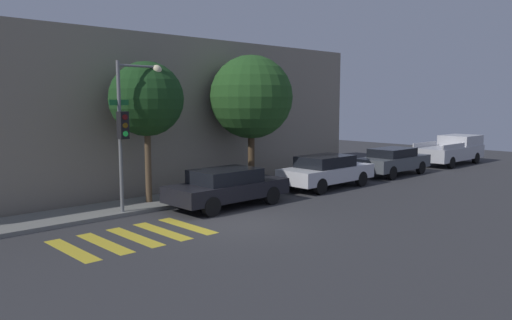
% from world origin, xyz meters
% --- Properties ---
extents(ground_plane, '(60.00, 60.00, 0.00)m').
position_xyz_m(ground_plane, '(0.00, 0.00, 0.00)').
color(ground_plane, '#333335').
extents(sidewalk, '(26.00, 2.16, 0.14)m').
position_xyz_m(sidewalk, '(0.00, 4.28, 0.07)').
color(sidewalk, slate).
rests_on(sidewalk, ground).
extents(building_row, '(26.00, 6.00, 6.52)m').
position_xyz_m(building_row, '(0.00, 8.76, 3.26)').
color(building_row, gray).
rests_on(building_row, ground).
extents(crosswalk, '(4.11, 2.60, 0.00)m').
position_xyz_m(crosswalk, '(-3.09, 0.80, 0.00)').
color(crosswalk, gold).
rests_on(crosswalk, ground).
extents(traffic_light_pole, '(2.00, 0.56, 5.15)m').
position_xyz_m(traffic_light_pole, '(-1.65, 3.37, 3.39)').
color(traffic_light_pole, slate).
rests_on(traffic_light_pole, ground).
extents(sedan_near_corner, '(4.62, 1.88, 1.40)m').
position_xyz_m(sedan_near_corner, '(1.48, 2.10, 0.75)').
color(sedan_near_corner, black).
rests_on(sedan_near_corner, ground).
extents(sedan_middle, '(4.70, 1.88, 1.45)m').
position_xyz_m(sedan_middle, '(7.24, 2.10, 0.77)').
color(sedan_middle, silver).
rests_on(sedan_middle, ground).
extents(sedan_far_end, '(4.62, 1.79, 1.41)m').
position_xyz_m(sedan_far_end, '(12.78, 2.10, 0.76)').
color(sedan_far_end, '#4C5156').
rests_on(sedan_far_end, ground).
extents(pickup_truck, '(5.43, 2.08, 1.71)m').
position_xyz_m(pickup_truck, '(19.49, 2.10, 0.88)').
color(pickup_truck, '#BCBCC1').
rests_on(pickup_truck, ground).
extents(tree_near_corner, '(2.70, 2.70, 5.26)m').
position_xyz_m(tree_near_corner, '(-0.47, 4.26, 3.90)').
color(tree_near_corner, brown).
rests_on(tree_near_corner, ground).
extents(tree_midblock, '(3.59, 3.59, 5.81)m').
position_xyz_m(tree_midblock, '(4.71, 4.26, 4.00)').
color(tree_midblock, '#4C3823').
rests_on(tree_midblock, ground).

